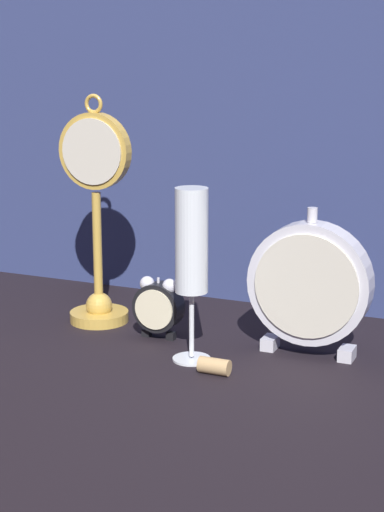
% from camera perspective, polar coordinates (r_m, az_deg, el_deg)
% --- Properties ---
extents(ground_plane, '(4.00, 4.00, 0.00)m').
position_cam_1_polar(ground_plane, '(1.18, -1.56, -7.23)').
color(ground_plane, black).
extents(fabric_backdrop_drape, '(1.65, 0.01, 0.74)m').
position_cam_1_polar(fabric_backdrop_drape, '(1.40, 4.09, 11.61)').
color(fabric_backdrop_drape, navy).
rests_on(fabric_backdrop_drape, ground_plane).
extents(pocket_watch_on_stand, '(0.12, 0.09, 0.36)m').
position_cam_1_polar(pocket_watch_on_stand, '(1.33, -6.38, 2.25)').
color(pocket_watch_on_stand, gold).
rests_on(pocket_watch_on_stand, ground_plane).
extents(alarm_clock_twin_bell, '(0.07, 0.03, 0.09)m').
position_cam_1_polar(alarm_clock_twin_bell, '(1.27, -2.26, -3.28)').
color(alarm_clock_twin_bell, black).
rests_on(alarm_clock_twin_bell, ground_plane).
extents(mantel_clock_silver, '(0.17, 0.04, 0.21)m').
position_cam_1_polar(mantel_clock_silver, '(1.20, 7.85, -1.89)').
color(mantel_clock_silver, silver).
rests_on(mantel_clock_silver, ground_plane).
extents(champagne_flute, '(0.05, 0.05, 0.24)m').
position_cam_1_polar(champagne_flute, '(1.15, -0.03, 0.29)').
color(champagne_flute, silver).
rests_on(champagne_flute, ground_plane).
extents(wine_cork, '(0.04, 0.02, 0.02)m').
position_cam_1_polar(wine_cork, '(1.14, 1.50, -7.35)').
color(wine_cork, tan).
rests_on(wine_cork, ground_plane).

